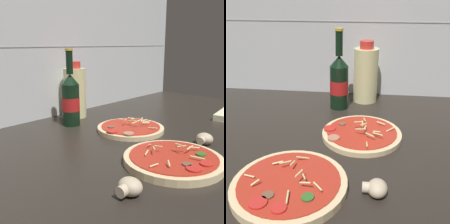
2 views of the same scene
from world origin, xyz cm
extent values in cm
cube|color=#28231E|center=(0.00, 0.00, 1.25)|extent=(160.00, 90.00, 2.50)
cube|color=silver|center=(0.00, 45.50, 30.00)|extent=(160.00, 1.00, 60.00)
cube|color=gray|center=(0.00, 44.95, 30.00)|extent=(156.80, 0.16, 0.30)
cylinder|color=beige|center=(-10.56, -14.58, 3.40)|extent=(24.48, 24.48, 1.80)
cylinder|color=#B22D1E|center=(-10.56, -14.58, 4.45)|extent=(21.54, 21.54, 0.30)
cylinder|color=red|center=(-10.19, -22.87, 4.80)|extent=(2.96, 2.96, 0.40)
cylinder|color=red|center=(-14.46, -21.97, 4.80)|extent=(3.52, 3.52, 0.40)
cylinder|color=#336628|center=(-5.58, -19.39, 4.80)|extent=(2.52, 2.52, 0.40)
cylinder|color=brown|center=(-13.34, -19.77, 4.80)|extent=(2.31, 2.31, 0.40)
cylinder|color=beige|center=(-8.30, -14.93, 6.85)|extent=(1.14, 2.79, 0.59)
cylinder|color=beige|center=(-7.40, -14.75, 6.16)|extent=(1.56, 2.76, 0.97)
cylinder|color=beige|center=(-6.59, -16.82, 6.11)|extent=(2.43, 0.78, 0.81)
cylinder|color=beige|center=(-16.90, -17.14, 5.45)|extent=(1.64, 1.61, 0.94)
cylinder|color=beige|center=(-19.19, -14.70, 5.02)|extent=(2.51, 0.94, 0.43)
cylinder|color=beige|center=(-14.67, -9.52, 5.25)|extent=(2.44, 1.12, 0.71)
cylinder|color=beige|center=(-4.08, -16.85, 5.48)|extent=(2.24, 2.19, 0.69)
cylinder|color=beige|center=(-9.48, -6.86, 5.24)|extent=(2.96, 1.69, 1.41)
cylinder|color=beige|center=(-9.28, -20.27, 5.28)|extent=(0.93, 3.40, 0.42)
cylinder|color=beige|center=(-10.88, -10.38, 6.05)|extent=(0.65, 2.41, 0.79)
cylinder|color=beige|center=(-12.61, -10.30, 6.02)|extent=(2.35, 2.09, 0.71)
cylinder|color=beige|center=(3.53, 9.87, 3.21)|extent=(22.46, 22.46, 1.42)
cylinder|color=#B22D1E|center=(3.53, 9.87, 4.07)|extent=(19.77, 19.77, 0.30)
cylinder|color=red|center=(-5.63, 10.07, 4.42)|extent=(3.45, 3.45, 0.40)
cylinder|color=#B7755B|center=(-3.82, 4.78, 4.42)|extent=(3.27, 3.27, 0.40)
cylinder|color=brown|center=(-2.42, 13.42, 4.42)|extent=(2.05, 2.05, 0.40)
cylinder|color=beige|center=(4.10, 9.89, 6.45)|extent=(1.64, 1.67, 0.38)
cylinder|color=beige|center=(8.99, 14.02, 5.00)|extent=(2.56, 1.26, 0.71)
cylinder|color=beige|center=(4.12, 14.78, 5.54)|extent=(0.86, 2.06, 0.41)
cylinder|color=beige|center=(7.66, 7.31, 5.66)|extent=(2.19, 1.60, 0.89)
cylinder|color=beige|center=(4.30, 8.56, 5.92)|extent=(0.99, 3.21, 0.52)
cylinder|color=beige|center=(3.29, 7.27, 6.18)|extent=(3.09, 1.79, 1.30)
cylinder|color=beige|center=(3.67, 9.87, 6.78)|extent=(0.56, 2.42, 0.49)
cylinder|color=beige|center=(11.46, 10.99, 4.63)|extent=(2.34, 1.49, 1.08)
cylinder|color=beige|center=(7.94, 6.39, 5.41)|extent=(2.81, 1.88, 0.54)
cylinder|color=beige|center=(5.88, 5.44, 5.56)|extent=(2.52, 1.82, 0.49)
cylinder|color=beige|center=(3.44, 9.85, 6.01)|extent=(0.96, 2.25, 1.03)
cylinder|color=beige|center=(5.18, 2.05, 4.64)|extent=(0.54, 3.24, 0.93)
cylinder|color=beige|center=(2.50, 11.28, 6.35)|extent=(2.62, 1.72, 0.80)
cylinder|color=black|center=(-5.34, 30.16, 9.92)|extent=(6.26, 6.26, 14.83)
cone|color=black|center=(-5.34, 30.16, 19.12)|extent=(6.26, 6.26, 3.58)
cylinder|color=black|center=(-5.34, 30.16, 24.90)|extent=(2.38, 2.38, 7.96)
cylinder|color=gold|center=(-5.34, 30.16, 29.28)|extent=(2.74, 2.74, 0.80)
cylinder|color=red|center=(-5.34, 30.16, 10.21)|extent=(6.32, 6.32, 4.75)
cylinder|color=beige|center=(3.44, 37.97, 12.20)|extent=(8.69, 8.69, 19.41)
cylinder|color=red|center=(3.44, 37.97, 23.23)|extent=(4.78, 4.78, 2.65)
cylinder|color=beige|center=(-31.18, -15.88, 4.31)|extent=(2.32, 2.32, 2.32)
ellipsoid|color=#C6B293|center=(-29.12, -15.88, 4.31)|extent=(4.38, 5.16, 3.61)
cylinder|color=beige|center=(5.77, -14.43, 4.22)|extent=(2.21, 2.21, 2.21)
ellipsoid|color=#C6B293|center=(7.74, -14.43, 4.22)|extent=(4.18, 4.91, 3.44)
camera|label=1|loc=(-68.21, -46.36, 31.39)|focal=45.00mm
camera|label=2|loc=(5.28, -60.69, 41.70)|focal=45.00mm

